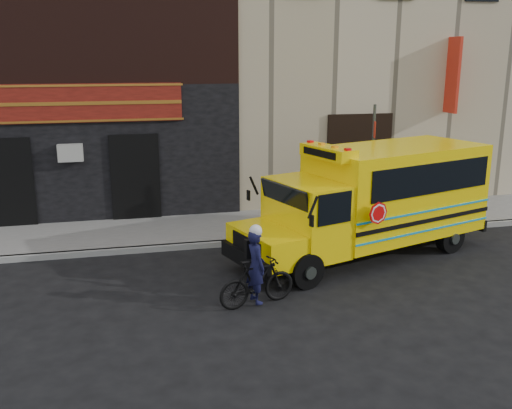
{
  "coord_description": "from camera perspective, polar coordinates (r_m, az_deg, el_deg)",
  "views": [
    {
      "loc": [
        -3.43,
        -11.78,
        4.97
      ],
      "look_at": [
        -0.29,
        1.85,
        1.3
      ],
      "focal_mm": 40.0,
      "sensor_mm": 36.0,
      "label": 1
    }
  ],
  "objects": [
    {
      "name": "cyclist",
      "position": [
        11.65,
        -0.03,
        -6.43
      ],
      "size": [
        0.49,
        0.63,
        1.55
      ],
      "primitive_type": "imported",
      "rotation": [
        0.0,
        0.0,
        1.81
      ],
      "color": "black",
      "rests_on": "ground"
    },
    {
      "name": "sign_pole",
      "position": [
        16.63,
        11.53,
        4.07
      ],
      "size": [
        0.11,
        0.31,
        3.65
      ],
      "color": "#3C433F",
      "rests_on": "ground"
    },
    {
      "name": "ground",
      "position": [
        13.24,
        3.03,
        -7.39
      ],
      "size": [
        120.0,
        120.0,
        0.0
      ],
      "primitive_type": "plane",
      "color": "black",
      "rests_on": "ground"
    },
    {
      "name": "school_bus",
      "position": [
        14.72,
        11.91,
        0.76
      ],
      "size": [
        7.22,
        4.16,
        2.92
      ],
      "color": "black",
      "rests_on": "ground"
    },
    {
      "name": "curb",
      "position": [
        15.57,
        0.41,
        -3.64
      ],
      "size": [
        40.0,
        0.2,
        0.15
      ],
      "primitive_type": "cube",
      "color": "gray",
      "rests_on": "ground"
    },
    {
      "name": "bicycle",
      "position": [
        11.7,
        0.11,
        -7.77
      ],
      "size": [
        1.74,
        0.86,
        1.01
      ],
      "primitive_type": "imported",
      "rotation": [
        0.0,
        0.0,
        1.81
      ],
      "color": "black",
      "rests_on": "ground"
    },
    {
      "name": "building",
      "position": [
        22.52,
        -4.52,
        17.58
      ],
      "size": [
        20.0,
        10.7,
        12.0
      ],
      "color": "#BDAD8D",
      "rests_on": "sidewalk"
    },
    {
      "name": "sidewalk",
      "position": [
        16.97,
        -0.76,
        -2.08
      ],
      "size": [
        40.0,
        3.0,
        0.15
      ],
      "primitive_type": "cube",
      "color": "#64615D",
      "rests_on": "ground"
    }
  ]
}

